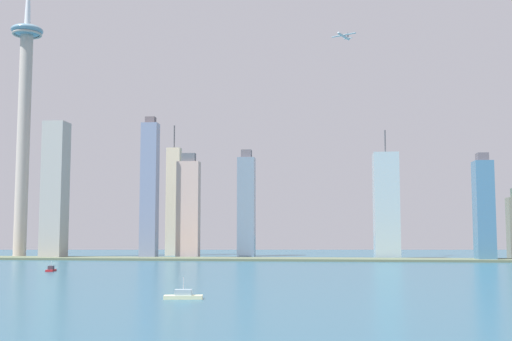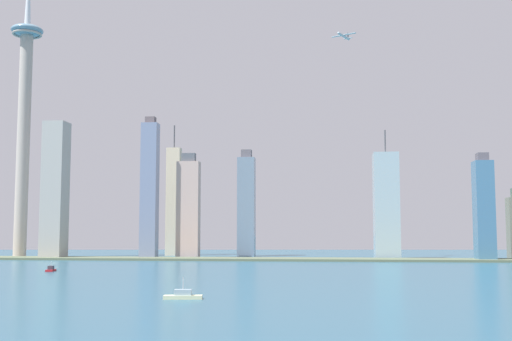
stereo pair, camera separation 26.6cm
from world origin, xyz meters
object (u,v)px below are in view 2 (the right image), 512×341
(skyscraper_1, at_px, (150,189))
(skyscraper_5, at_px, (188,208))
(skyscraper_3, at_px, (246,205))
(observation_tower, at_px, (25,104))
(boat_3, at_px, (51,269))
(skyscraper_6, at_px, (484,209))
(skyscraper_2, at_px, (173,201))
(airplane, at_px, (344,36))
(skyscraper_0, at_px, (55,190))
(boat_2, at_px, (183,296))
(skyscraper_7, at_px, (386,206))

(skyscraper_1, xyz_separation_m, skyscraper_5, (39.23, 16.96, -19.94))
(skyscraper_1, height_order, skyscraper_3, skyscraper_1)
(skyscraper_1, bearing_deg, observation_tower, 179.10)
(skyscraper_3, distance_m, boat_3, 312.99)
(skyscraper_5, height_order, skyscraper_6, skyscraper_5)
(skyscraper_2, bearing_deg, skyscraper_6, -17.54)
(skyscraper_6, distance_m, airplane, 239.72)
(skyscraper_6, xyz_separation_m, boat_3, (-358.30, -193.98, -49.45))
(airplane, bearing_deg, boat_3, -16.17)
(skyscraper_0, height_order, boat_3, skyscraper_0)
(observation_tower, distance_m, boat_2, 508.86)
(boat_2, bearing_deg, skyscraper_0, 112.50)
(observation_tower, xyz_separation_m, boat_3, (132.64, -217.25, -170.36))
(skyscraper_0, xyz_separation_m, skyscraper_7, (353.33, 32.24, -17.25))
(observation_tower, relative_size, skyscraper_6, 3.36)
(skyscraper_5, bearing_deg, skyscraper_6, -7.08)
(skyscraper_0, bearing_deg, airplane, 7.02)
(observation_tower, relative_size, skyscraper_2, 2.27)
(skyscraper_5, relative_size, boat_3, 7.96)
(skyscraper_0, bearing_deg, skyscraper_1, 8.67)
(airplane, bearing_deg, skyscraper_7, 109.05)
(observation_tower, distance_m, skyscraper_5, 219.84)
(boat_2, distance_m, boat_3, 225.79)
(skyscraper_1, relative_size, boat_2, 8.75)
(skyscraper_2, relative_size, skyscraper_3, 1.27)
(observation_tower, relative_size, skyscraper_0, 2.44)
(airplane, bearing_deg, skyscraper_5, -60.80)
(skyscraper_0, relative_size, skyscraper_6, 1.38)
(skyscraper_2, height_order, skyscraper_6, skyscraper_2)
(observation_tower, bearing_deg, skyscraper_3, 16.03)
(skyscraper_5, bearing_deg, skyscraper_2, 115.75)
(boat_2, relative_size, boat_3, 1.21)
(skyscraper_6, bearing_deg, skyscraper_3, 159.43)
(skyscraper_0, height_order, skyscraper_2, skyscraper_2)
(observation_tower, xyz_separation_m, skyscraper_3, (242.98, 69.81, -112.17))
(skyscraper_5, relative_size, skyscraper_7, 0.84)
(skyscraper_1, xyz_separation_m, skyscraper_2, (5.87, 86.13, -9.19))
(skyscraper_6, relative_size, boat_3, 7.38)
(boat_3, bearing_deg, boat_2, 26.83)
(skyscraper_6, relative_size, skyscraper_7, 0.78)
(skyscraper_7, bearing_deg, observation_tower, -177.89)
(boat_3, bearing_deg, skyscraper_7, 119.69)
(observation_tower, relative_size, boat_2, 20.46)
(skyscraper_1, xyz_separation_m, boat_2, (125.83, -392.58, -73.08))
(observation_tower, xyz_separation_m, skyscraper_6, (490.94, -23.27, -120.92))
(skyscraper_1, relative_size, boat_3, 10.61)
(skyscraper_7, bearing_deg, airplane, 171.89)
(skyscraper_1, xyz_separation_m, boat_3, (-13.54, -214.95, -73.12))
(skyscraper_3, bearing_deg, skyscraper_1, -143.32)
(skyscraper_0, distance_m, skyscraper_6, 445.21)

